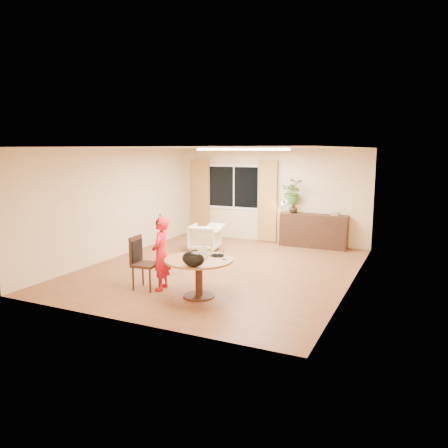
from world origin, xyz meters
name	(u,v)px	position (x,y,z in m)	size (l,w,h in m)	color
floor	(220,269)	(0.00, 0.00, 0.00)	(6.50, 6.50, 0.00)	brown
ceiling	(220,148)	(0.00, 0.00, 2.60)	(6.50, 6.50, 0.00)	white
wall_back	(270,195)	(0.00, 3.25, 1.30)	(5.50, 5.50, 0.00)	beige
wall_left	(116,203)	(-2.75, 0.00, 1.30)	(6.50, 6.50, 0.00)	beige
wall_right	(353,218)	(2.75, 0.00, 1.30)	(6.50, 6.50, 0.00)	beige
window	(234,187)	(-1.10, 3.23, 1.50)	(1.70, 0.03, 1.30)	white
curtain_left	(201,198)	(-2.15, 3.15, 1.15)	(0.55, 0.08, 2.25)	olive
curtain_right	(267,201)	(-0.05, 3.15, 1.15)	(0.55, 0.08, 2.25)	olive
ceiling_panel	(242,149)	(0.00, 1.20, 2.57)	(2.20, 0.35, 0.05)	white
dining_table	(199,267)	(0.44, -1.79, 0.54)	(1.20, 1.20, 0.68)	brown
dining_chair	(146,263)	(-0.66, -1.81, 0.49)	(0.47, 0.43, 0.99)	black
child	(161,254)	(-0.39, -1.71, 0.68)	(0.32, 0.49, 1.35)	red
laptop	(195,252)	(0.38, -1.78, 0.80)	(0.34, 0.23, 0.23)	#B7B7BC
tumbler	(209,253)	(0.49, -1.47, 0.73)	(0.07, 0.07, 0.10)	white
wine_glass	(224,254)	(0.85, -1.64, 0.78)	(0.06, 0.06, 0.18)	white
pot_lid	(218,255)	(0.64, -1.45, 0.70)	(0.24, 0.24, 0.04)	white
handbag	(193,259)	(0.61, -2.28, 0.82)	(0.40, 0.23, 0.26)	black
armchair	(205,237)	(-1.14, 1.47, 0.33)	(0.71, 0.73, 0.67)	beige
throw	(214,225)	(-0.88, 1.47, 0.68)	(0.45, 0.55, 0.03)	beige
sideboard	(314,231)	(1.30, 3.01, 0.44)	(1.76, 0.43, 0.88)	black
vase	(293,208)	(0.74, 3.01, 1.00)	(0.24, 0.24, 0.25)	black
bouquet	(293,192)	(0.71, 3.01, 1.46)	(0.59, 0.51, 0.66)	#356124
book_stack	(335,214)	(1.85, 3.01, 0.92)	(0.21, 0.16, 0.09)	#866344
desk_lamp	(282,207)	(0.45, 2.96, 1.04)	(0.13, 0.13, 0.32)	black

